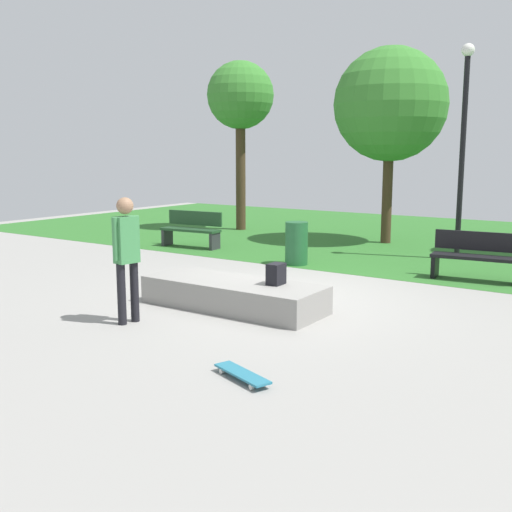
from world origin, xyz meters
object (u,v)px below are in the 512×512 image
object	(u,v)px
concrete_ledge	(233,294)
skateboard_by_ledge	(242,374)
lamp_post	(463,133)
tree_leaning_ash	(390,105)
tree_tall_oak	(240,98)
skater_performing_trick	(127,250)
trash_bin	(297,243)
park_bench_center_lawn	(192,228)
park_bench_near_path	(476,255)
backpack_on_ledge	(276,274)

from	to	relation	value
concrete_ledge	skateboard_by_ledge	size ratio (longest dim) A/B	3.54
skateboard_by_ledge	lamp_post	world-z (taller)	lamp_post
tree_leaning_ash	tree_tall_oak	xyz separation A→B (m)	(-4.86, 0.14, 0.42)
skater_performing_trick	lamp_post	bearing A→B (deg)	73.63
trash_bin	park_bench_center_lawn	bearing A→B (deg)	169.59
tree_tall_oak	lamp_post	xyz separation A→B (m)	(7.17, -1.61, -1.20)
lamp_post	trash_bin	world-z (taller)	lamp_post
park_bench_near_path	park_bench_center_lawn	world-z (taller)	same
park_bench_center_lawn	tree_tall_oak	world-z (taller)	tree_tall_oak
backpack_on_ledge	park_bench_center_lawn	distance (m)	6.69
tree_leaning_ash	trash_bin	size ratio (longest dim) A/B	5.49
tree_leaning_ash	tree_tall_oak	size ratio (longest dim) A/B	0.99
concrete_ledge	skateboard_by_ledge	world-z (taller)	concrete_ledge
skater_performing_trick	park_bench_center_lawn	bearing A→B (deg)	122.80
backpack_on_ledge	tree_tall_oak	world-z (taller)	tree_tall_oak
backpack_on_ledge	lamp_post	xyz separation A→B (m)	(0.91, 6.22, 2.23)
backpack_on_ledge	lamp_post	world-z (taller)	lamp_post
tree_leaning_ash	tree_tall_oak	distance (m)	4.88
skater_performing_trick	backpack_on_ledge	bearing A→B (deg)	50.00
backpack_on_ledge	park_bench_near_path	xyz separation A→B (m)	(1.88, 4.08, -0.11)
concrete_ledge	tree_leaning_ash	bearing A→B (deg)	95.17
backpack_on_ledge	lamp_post	bearing A→B (deg)	170.56
park_bench_center_lawn	concrete_ledge	bearing A→B (deg)	-44.07
skater_performing_trick	park_bench_center_lawn	world-z (taller)	skater_performing_trick
lamp_post	trash_bin	bearing A→B (deg)	-135.18
tree_leaning_ash	trash_bin	world-z (taller)	tree_leaning_ash
skateboard_by_ledge	skater_performing_trick	bearing A→B (deg)	161.27
tree_leaning_ash	trash_bin	distance (m)	5.18
park_bench_center_lawn	tree_leaning_ash	world-z (taller)	tree_leaning_ash
park_bench_near_path	trash_bin	distance (m)	3.66
concrete_ledge	lamp_post	world-z (taller)	lamp_post
lamp_post	park_bench_near_path	bearing A→B (deg)	-65.76
backpack_on_ledge	park_bench_near_path	bearing A→B (deg)	154.17
lamp_post	trash_bin	xyz separation A→B (m)	(-2.66, -2.64, -2.35)
skater_performing_trick	tree_leaning_ash	distance (m)	9.71
concrete_ledge	park_bench_near_path	xyz separation A→B (m)	(2.56, 4.23, 0.27)
tree_leaning_ash	lamp_post	world-z (taller)	tree_leaning_ash
skater_performing_trick	lamp_post	distance (m)	8.41
park_bench_near_path	lamp_post	world-z (taller)	lamp_post
park_bench_near_path	lamp_post	size ratio (longest dim) A/B	0.35
lamp_post	tree_tall_oak	bearing A→B (deg)	167.34
backpack_on_ledge	park_bench_near_path	world-z (taller)	park_bench_near_path
skater_performing_trick	lamp_post	xyz separation A→B (m)	(2.32, 7.89, 1.77)
park_bench_near_path	tree_tall_oak	bearing A→B (deg)	155.23
tree_leaning_ash	park_bench_near_path	bearing A→B (deg)	-47.86
skater_performing_trick	tree_tall_oak	distance (m)	11.07
park_bench_near_path	park_bench_center_lawn	size ratio (longest dim) A/B	1.00
skater_performing_trick	trash_bin	xyz separation A→B (m)	(-0.34, 5.25, -0.59)
tree_leaning_ash	lamp_post	xyz separation A→B (m)	(2.31, -1.47, -0.78)
concrete_ledge	lamp_post	distance (m)	7.07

